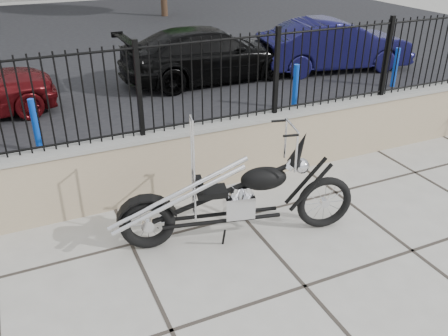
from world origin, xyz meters
TOP-DOWN VIEW (x-y plane):
  - ground_plane at (0.00, 0.00)m, footprint 90.00×90.00m
  - parking_lot at (0.00, 12.50)m, footprint 30.00×30.00m
  - retaining_wall at (0.00, 2.50)m, footprint 14.00×0.36m
  - iron_fence at (0.00, 2.50)m, footprint 14.00×0.08m
  - chopper_motorcycle at (-0.30, 1.12)m, footprint 2.77×1.08m
  - car_black at (2.02, 7.39)m, footprint 4.42×1.87m
  - car_blue at (5.33, 6.90)m, footprint 4.12×2.03m
  - bollard_a at (-2.24, 4.73)m, footprint 0.13×0.13m
  - bollard_b at (2.81, 4.74)m, footprint 0.12×0.12m
  - bollard_c at (5.76, 5.08)m, footprint 0.14×0.14m

SIDE VIEW (x-z plane):
  - ground_plane at x=0.00m, z-range 0.00..0.00m
  - parking_lot at x=0.00m, z-range 0.00..0.00m
  - bollard_c at x=5.76m, z-range 0.00..0.91m
  - bollard_a at x=-2.24m, z-range 0.00..0.93m
  - bollard_b at x=2.81m, z-range 0.00..0.93m
  - retaining_wall at x=0.00m, z-range 0.00..0.96m
  - car_black at x=2.02m, z-range 0.00..1.27m
  - car_blue at x=5.33m, z-range 0.00..1.30m
  - chopper_motorcycle at x=-0.30m, z-range 0.00..1.64m
  - iron_fence at x=0.00m, z-range 0.96..2.16m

